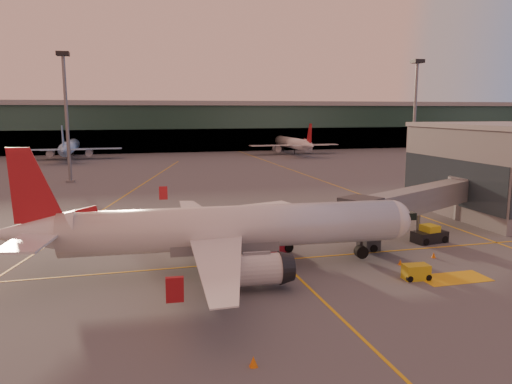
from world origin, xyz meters
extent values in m
plane|color=#4C4F54|center=(0.00, 0.00, 0.00)|extent=(600.00, 600.00, 0.00)
cube|color=gold|center=(0.00, 5.00, 0.01)|extent=(80.00, 0.25, 0.01)
cube|color=gold|center=(-10.00, 45.00, 0.01)|extent=(31.30, 115.98, 0.01)
cube|color=gold|center=(30.00, 70.00, 0.01)|extent=(0.25, 160.00, 0.01)
cube|color=gold|center=(5.00, -8.00, 0.01)|extent=(0.25, 30.00, 0.01)
cube|color=gold|center=(18.00, -4.00, 0.01)|extent=(6.00, 3.00, 0.01)
cube|color=#19382D|center=(0.00, 142.00, 8.00)|extent=(400.00, 18.00, 16.00)
cube|color=gray|center=(0.00, 142.00, 16.80)|extent=(400.00, 20.00, 1.60)
cube|color=black|center=(0.00, 133.50, 4.00)|extent=(400.00, 1.00, 8.00)
cube|color=slate|center=(42.00, 18.00, 6.00)|extent=(18.00, 22.00, 12.00)
cube|color=#2D3D47|center=(33.05, 18.00, 5.00)|extent=(0.30, 21.60, 6.00)
cube|color=gray|center=(42.00, 18.00, 12.30)|extent=(18.40, 22.40, 0.60)
cylinder|color=slate|center=(-20.00, 66.00, 12.50)|extent=(0.70, 0.70, 25.00)
cube|color=black|center=(-20.00, 66.00, 25.20)|extent=(2.40, 2.40, 0.80)
cube|color=slate|center=(-20.00, 66.00, 0.25)|extent=(1.60, 1.60, 0.50)
cylinder|color=slate|center=(55.00, 62.00, 12.50)|extent=(0.70, 0.70, 25.00)
cube|color=black|center=(55.00, 62.00, 25.20)|extent=(2.40, 2.40, 0.80)
cube|color=slate|center=(55.00, 62.00, 0.25)|extent=(1.60, 1.60, 0.50)
cylinder|color=silver|center=(0.27, 3.47, 3.92)|extent=(30.67, 5.65, 3.92)
sphere|color=silver|center=(15.50, 2.60, 3.92)|extent=(3.84, 3.84, 3.84)
cube|color=black|center=(16.61, 2.54, 4.40)|extent=(1.90, 2.64, 0.69)
cone|color=silver|center=(-16.81, 4.45, 4.21)|extent=(6.90, 4.10, 3.72)
cube|color=silver|center=(-16.63, 1.09, 4.31)|extent=(4.34, 6.82, 0.20)
cylinder|color=silver|center=(0.68, -2.51, 1.76)|extent=(4.23, 2.77, 2.54)
cylinder|color=black|center=(-2.10, 1.06, 0.88)|extent=(1.84, 1.47, 1.76)
cylinder|color=black|center=(-2.10, 1.06, 1.42)|extent=(0.35, 0.35, 1.08)
cube|color=silver|center=(-16.25, 7.77, 4.31)|extent=(3.67, 6.56, 0.20)
cylinder|color=silver|center=(1.36, 9.37, 1.76)|extent=(4.23, 2.77, 2.54)
cylinder|color=black|center=(-1.81, 6.14, 0.88)|extent=(1.84, 1.47, 1.76)
cylinder|color=black|center=(-1.81, 6.14, 1.42)|extent=(0.35, 0.35, 1.08)
cube|color=slate|center=(-0.84, 3.54, 2.64)|extent=(9.83, 3.68, 1.57)
cylinder|color=black|center=(12.53, 2.77, 0.88)|extent=(1.28, 0.85, 1.23)
cube|color=slate|center=(23.54, 10.35, 4.22)|extent=(22.15, 13.59, 2.70)
cube|color=#2D3035|center=(13.59, 5.30, 4.22)|extent=(4.61, 4.61, 3.00)
cube|color=#2D3035|center=(15.09, 6.20, 1.20)|extent=(1.60, 2.40, 2.40)
cylinder|color=black|center=(15.09, 5.10, 0.40)|extent=(0.80, 0.40, 0.80)
cylinder|color=black|center=(15.09, 7.30, 0.40)|extent=(0.80, 0.40, 0.80)
cylinder|color=slate|center=(23.54, 10.35, 1.46)|extent=(0.50, 0.50, 2.92)
cylinder|color=slate|center=(34.00, 16.00, 4.22)|extent=(4.40, 4.40, 3.00)
cylinder|color=slate|center=(34.00, 16.00, 1.46)|extent=(2.40, 2.40, 2.92)
cube|color=#B2192F|center=(4.44, 8.03, 0.81)|extent=(4.07, 3.49, 1.63)
cube|color=silver|center=(4.12, 7.94, 3.37)|extent=(6.81, 4.39, 3.04)
cylinder|color=black|center=(2.93, 6.23, 0.49)|extent=(1.05, 0.64, 0.98)
cylinder|color=black|center=(6.68, 7.33, 0.49)|extent=(1.05, 0.64, 0.98)
cube|color=gold|center=(14.65, -3.37, 0.65)|extent=(2.24, 1.42, 1.30)
cylinder|color=black|center=(13.75, -3.86, 0.27)|extent=(0.56, 0.30, 0.54)
cylinder|color=black|center=(15.49, -3.96, 0.27)|extent=(0.56, 0.30, 0.54)
cube|color=black|center=(22.96, 7.11, 0.61)|extent=(4.01, 2.55, 1.21)
cube|color=gold|center=(22.96, 7.11, 1.43)|extent=(1.80, 1.98, 0.99)
cylinder|color=black|center=(21.79, 6.03, 0.39)|extent=(0.81, 0.45, 0.77)
cylinder|color=black|center=(24.40, 6.44, 0.39)|extent=(0.81, 0.45, 0.77)
cone|color=orange|center=(19.90, 1.79, 0.28)|extent=(0.44, 0.44, 0.56)
cube|color=orange|center=(19.90, 1.79, 0.02)|extent=(0.38, 0.38, 0.03)
cone|color=orange|center=(-2.61, -14.18, 0.32)|extent=(0.50, 0.50, 0.63)
cube|color=orange|center=(-2.61, -14.18, 0.02)|extent=(0.43, 0.43, 0.03)
cone|color=orange|center=(15.50, 0.57, 0.26)|extent=(0.41, 0.41, 0.53)
cube|color=orange|center=(15.50, 0.57, 0.01)|extent=(0.36, 0.36, 0.03)
camera|label=1|loc=(-9.19, -39.69, 14.41)|focal=35.00mm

